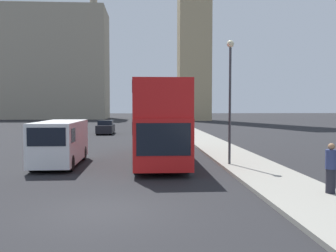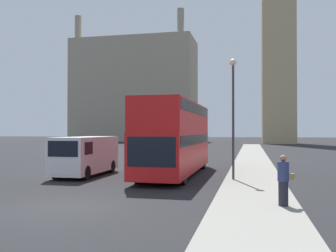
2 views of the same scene
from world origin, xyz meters
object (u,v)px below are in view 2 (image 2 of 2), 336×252
object	(u,v)px
parked_sedan	(168,148)
white_van	(85,155)
red_double_decker_bus	(176,135)
pedestrian	(284,180)
street_lamp	(233,101)

from	to	relation	value
parked_sedan	white_van	bearing A→B (deg)	-90.32
red_double_decker_bus	pedestrian	size ratio (longest dim) A/B	6.73
street_lamp	red_double_decker_bus	bearing A→B (deg)	144.62
parked_sedan	street_lamp	bearing A→B (deg)	-69.67
red_double_decker_bus	pedestrian	distance (m)	10.62
parked_sedan	pedestrian	bearing A→B (deg)	-70.48
pedestrian	parked_sedan	distance (m)	31.29
street_lamp	pedestrian	bearing A→B (deg)	-73.43
red_double_decker_bus	street_lamp	size ratio (longest dim) A/B	1.83
street_lamp	parked_sedan	xyz separation A→B (m)	(-8.51, 22.98, -3.48)
red_double_decker_bus	street_lamp	bearing A→B (deg)	-35.38
white_van	street_lamp	bearing A→B (deg)	-6.16
red_double_decker_bus	parked_sedan	world-z (taller)	red_double_decker_bus
street_lamp	parked_sedan	world-z (taller)	street_lamp
pedestrian	street_lamp	world-z (taller)	street_lamp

